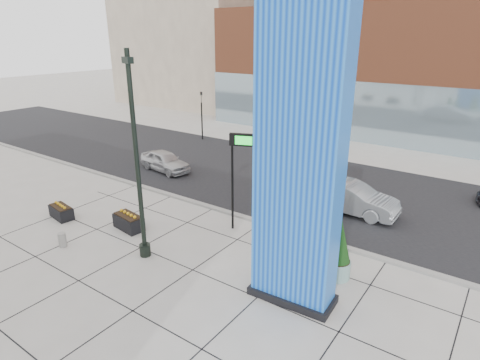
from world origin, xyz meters
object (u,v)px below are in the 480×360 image
Objects in this scene: public_art_sculpture at (283,215)px; concrete_bollard at (62,240)px; car_white_west at (165,161)px; lamp_post at (139,179)px; overhead_street_sign at (247,150)px; blue_pylon at (299,171)px; car_silver_mid at (350,198)px.

public_art_sculpture reaches higher than concrete_bollard.
car_white_west is at bearing 141.43° from public_art_sculpture.
lamp_post is 1.64× the size of public_art_sculpture.
overhead_street_sign reaches higher than concrete_bollard.
blue_pylon is 5.17m from overhead_street_sign.
car_white_west is at bearing 148.17° from blue_pylon.
car_silver_mid is (12.53, 0.71, 0.12)m from car_white_west.
overhead_street_sign is 10.88m from car_white_west.
lamp_post is at bearing 150.08° from car_silver_mid.
concrete_bollard is at bearing -157.70° from overhead_street_sign.
car_silver_mid is (5.36, 9.03, -2.57)m from lamp_post.
blue_pylon is 11.04m from concrete_bollard.
overhead_street_sign is (2.29, 4.09, 0.59)m from lamp_post.
lamp_post is 6.26m from public_art_sculpture.
lamp_post is at bearing -141.22° from overhead_street_sign.
blue_pylon is at bearing -59.57° from overhead_street_sign.
lamp_post is at bearing 23.82° from concrete_bollard.
concrete_bollard is 8.84m from overhead_street_sign.
overhead_street_sign is 0.96× the size of car_silver_mid.
overhead_street_sign is (-1.77, -0.20, 2.64)m from public_art_sculpture.
blue_pylon is 2.46× the size of car_white_west.
blue_pylon reaches higher than car_white_west.
car_white_west is (-7.17, 8.33, -2.69)m from lamp_post.
public_art_sculpture is at bearing -102.00° from car_white_west.
lamp_post reaches higher than public_art_sculpture.
car_silver_mid is (3.07, 4.94, -3.17)m from overhead_street_sign.
concrete_bollard is (-3.48, -1.54, -3.04)m from lamp_post.
concrete_bollard is (-9.83, -2.50, -4.36)m from blue_pylon.
lamp_post reaches higher than overhead_street_sign.
blue_pylon is at bearing -172.25° from car_silver_mid.
car_silver_mid is (8.84, 10.57, 0.47)m from concrete_bollard.
concrete_bollard is 13.79m from car_silver_mid.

